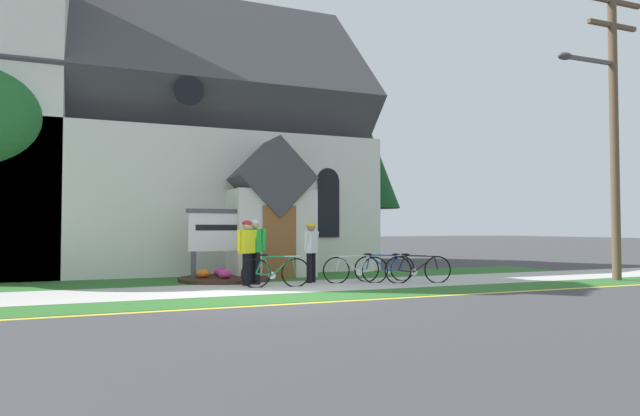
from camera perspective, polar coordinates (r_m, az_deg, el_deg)
ground at (r=15.74m, az=-9.30°, el=-7.34°), size 140.00×140.00×0.00m
sidewalk_slab at (r=13.39m, az=-10.79°, el=-8.25°), size 32.00×2.63×0.01m
grass_verge at (r=11.40m, az=-8.68°, el=-9.36°), size 32.00×1.46×0.01m
church_lawn at (r=15.93m, az=-12.70°, el=-7.24°), size 24.00×2.57×0.01m
curb_paint_stripe at (r=10.56m, az=-7.52°, el=-9.96°), size 28.00×0.16×0.01m
church_building at (r=21.21m, az=-16.41°, el=6.09°), size 13.59×10.45×13.03m
church_sign at (r=15.91m, az=-10.00°, el=-2.52°), size 2.01×0.22×1.99m
flower_bed at (r=15.68m, az=-9.79°, el=-7.07°), size 2.48×2.48×0.34m
bicycle_green at (r=15.42m, az=6.66°, el=-6.09°), size 1.73×0.29×0.78m
bicycle_silver at (r=14.78m, az=3.70°, el=-6.27°), size 1.68×0.52×0.81m
bicycle_yellow at (r=13.78m, az=-4.56°, el=-6.54°), size 1.71×0.26×0.84m
bicycle_black at (r=14.99m, az=9.97°, el=-6.16°), size 1.76×0.50×0.80m
cyclist_in_yellow_jersey at (r=14.85m, az=-0.92°, el=-4.10°), size 0.53×0.56×1.60m
cyclist_in_blue_jersey at (r=14.50m, az=-6.70°, el=-3.91°), size 0.48×0.66×1.68m
cyclist_in_green_jersey at (r=14.22m, az=-7.50°, el=-4.03°), size 0.58×0.47×1.65m
utility_pole at (r=17.91m, az=27.64°, el=8.67°), size 3.12×0.28×8.52m
roadside_conifer at (r=25.83m, az=4.74°, el=4.54°), size 3.09×3.09×6.51m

